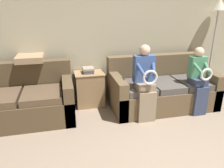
{
  "coord_description": "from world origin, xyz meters",
  "views": [
    {
      "loc": [
        -1.22,
        -1.34,
        1.81
      ],
      "look_at": [
        -0.53,
        1.61,
        0.7
      ],
      "focal_mm": 35.0,
      "sensor_mm": 36.0,
      "label": 1
    }
  ],
  "objects_px": {
    "floor_lamp": "(218,15)",
    "side_shelf": "(90,89)",
    "couch_side": "(23,101)",
    "child_right_seated": "(199,78)",
    "book_stack": "(88,70)",
    "child_left_seated": "(145,80)",
    "throw_pillow": "(30,58)",
    "couch_main": "(161,89)"
  },
  "relations": [
    {
      "from": "floor_lamp",
      "to": "side_shelf",
      "type": "bearing_deg",
      "value": -179.15
    },
    {
      "from": "couch_side",
      "to": "side_shelf",
      "type": "xyz_separation_m",
      "value": [
        1.14,
        0.28,
        0.01
      ]
    },
    {
      "from": "child_right_seated",
      "to": "book_stack",
      "type": "bearing_deg",
      "value": 158.18
    },
    {
      "from": "child_left_seated",
      "to": "throw_pillow",
      "type": "distance_m",
      "value": 1.96
    },
    {
      "from": "child_right_seated",
      "to": "throw_pillow",
      "type": "height_order",
      "value": "child_right_seated"
    },
    {
      "from": "couch_side",
      "to": "child_right_seated",
      "type": "bearing_deg",
      "value": -8.43
    },
    {
      "from": "child_left_seated",
      "to": "floor_lamp",
      "type": "bearing_deg",
      "value": 23.29
    },
    {
      "from": "book_stack",
      "to": "throw_pillow",
      "type": "height_order",
      "value": "throw_pillow"
    },
    {
      "from": "couch_main",
      "to": "book_stack",
      "type": "relative_size",
      "value": 8.15
    },
    {
      "from": "side_shelf",
      "to": "floor_lamp",
      "type": "bearing_deg",
      "value": 0.85
    },
    {
      "from": "child_left_seated",
      "to": "floor_lamp",
      "type": "height_order",
      "value": "floor_lamp"
    },
    {
      "from": "couch_main",
      "to": "side_shelf",
      "type": "xyz_separation_m",
      "value": [
        -1.29,
        0.31,
        0.01
      ]
    },
    {
      "from": "side_shelf",
      "to": "throw_pillow",
      "type": "distance_m",
      "value": 1.17
    },
    {
      "from": "couch_main",
      "to": "book_stack",
      "type": "xyz_separation_m",
      "value": [
        -1.31,
        0.32,
        0.37
      ]
    },
    {
      "from": "couch_main",
      "to": "throw_pillow",
      "type": "bearing_deg",
      "value": 171.49
    },
    {
      "from": "side_shelf",
      "to": "book_stack",
      "type": "height_order",
      "value": "book_stack"
    },
    {
      "from": "child_right_seated",
      "to": "side_shelf",
      "type": "bearing_deg",
      "value": 158.09
    },
    {
      "from": "couch_side",
      "to": "book_stack",
      "type": "xyz_separation_m",
      "value": [
        1.12,
        0.29,
        0.37
      ]
    },
    {
      "from": "child_left_seated",
      "to": "child_right_seated",
      "type": "height_order",
      "value": "child_left_seated"
    },
    {
      "from": "floor_lamp",
      "to": "throw_pillow",
      "type": "height_order",
      "value": "floor_lamp"
    },
    {
      "from": "couch_main",
      "to": "floor_lamp",
      "type": "distance_m",
      "value": 1.83
    },
    {
      "from": "child_right_seated",
      "to": "book_stack",
      "type": "xyz_separation_m",
      "value": [
        -1.79,
        0.72,
        0.06
      ]
    },
    {
      "from": "side_shelf",
      "to": "floor_lamp",
      "type": "xyz_separation_m",
      "value": [
        2.55,
        0.04,
        1.28
      ]
    },
    {
      "from": "floor_lamp",
      "to": "child_left_seated",
      "type": "bearing_deg",
      "value": -156.71
    },
    {
      "from": "couch_side",
      "to": "side_shelf",
      "type": "bearing_deg",
      "value": 14.01
    },
    {
      "from": "couch_main",
      "to": "throw_pillow",
      "type": "height_order",
      "value": "throw_pillow"
    },
    {
      "from": "couch_side",
      "to": "child_left_seated",
      "type": "distance_m",
      "value": 2.02
    },
    {
      "from": "couch_main",
      "to": "side_shelf",
      "type": "height_order",
      "value": "couch_main"
    },
    {
      "from": "floor_lamp",
      "to": "throw_pillow",
      "type": "xyz_separation_m",
      "value": [
        -3.53,
        -0.01,
        -0.65
      ]
    },
    {
      "from": "side_shelf",
      "to": "throw_pillow",
      "type": "height_order",
      "value": "throw_pillow"
    },
    {
      "from": "couch_side",
      "to": "throw_pillow",
      "type": "relative_size",
      "value": 3.66
    },
    {
      "from": "side_shelf",
      "to": "book_stack",
      "type": "bearing_deg",
      "value": 170.81
    },
    {
      "from": "couch_side",
      "to": "floor_lamp",
      "type": "height_order",
      "value": "floor_lamp"
    },
    {
      "from": "child_right_seated",
      "to": "throw_pillow",
      "type": "relative_size",
      "value": 2.59
    },
    {
      "from": "side_shelf",
      "to": "throw_pillow",
      "type": "bearing_deg",
      "value": 178.45
    },
    {
      "from": "couch_main",
      "to": "child_left_seated",
      "type": "bearing_deg",
      "value": -140.84
    },
    {
      "from": "child_left_seated",
      "to": "book_stack",
      "type": "distance_m",
      "value": 1.09
    },
    {
      "from": "couch_main",
      "to": "book_stack",
      "type": "height_order",
      "value": "couch_main"
    },
    {
      "from": "book_stack",
      "to": "floor_lamp",
      "type": "xyz_separation_m",
      "value": [
        2.56,
        0.04,
        0.92
      ]
    },
    {
      "from": "child_left_seated",
      "to": "side_shelf",
      "type": "height_order",
      "value": "child_left_seated"
    },
    {
      "from": "child_left_seated",
      "to": "floor_lamp",
      "type": "xyz_separation_m",
      "value": [
        1.74,
        0.75,
        0.95
      ]
    },
    {
      "from": "couch_main",
      "to": "couch_side",
      "type": "relative_size",
      "value": 1.17
    }
  ]
}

